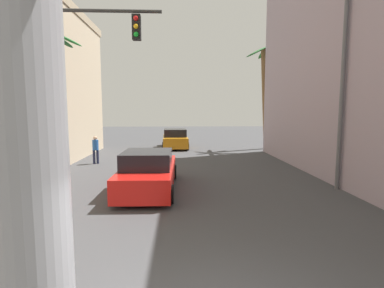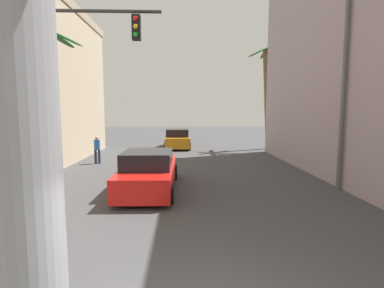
{
  "view_description": "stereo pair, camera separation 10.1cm",
  "coord_description": "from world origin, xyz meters",
  "px_view_note": "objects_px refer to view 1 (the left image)",
  "views": [
    {
      "loc": [
        -0.45,
        -3.57,
        3.08
      ],
      "look_at": [
        0.0,
        6.31,
        1.96
      ],
      "focal_mm": 28.0,
      "sensor_mm": 36.0,
      "label": 1
    },
    {
      "loc": [
        -0.35,
        -3.58,
        3.08
      ],
      "look_at": [
        0.0,
        6.31,
        1.96
      ],
      "focal_mm": 28.0,
      "sensor_mm": 36.0,
      "label": 2
    }
  ],
  "objects_px": {
    "car_lead": "(148,172)",
    "palm_tree_far_right": "(266,85)",
    "traffic_light_mast": "(45,71)",
    "pedestrian_far_left": "(96,148)",
    "palm_tree_mid_left": "(48,88)",
    "car_far": "(175,139)",
    "street_lamp": "(334,65)"
  },
  "relations": [
    {
      "from": "street_lamp",
      "to": "pedestrian_far_left",
      "type": "bearing_deg",
      "value": 150.37
    },
    {
      "from": "car_far",
      "to": "pedestrian_far_left",
      "type": "relative_size",
      "value": 2.91
    },
    {
      "from": "car_far",
      "to": "palm_tree_far_right",
      "type": "bearing_deg",
      "value": -8.3
    },
    {
      "from": "palm_tree_far_right",
      "to": "traffic_light_mast",
      "type": "bearing_deg",
      "value": -126.44
    },
    {
      "from": "car_lead",
      "to": "pedestrian_far_left",
      "type": "distance_m",
      "value": 6.93
    },
    {
      "from": "palm_tree_mid_left",
      "to": "car_far",
      "type": "bearing_deg",
      "value": 65.41
    },
    {
      "from": "palm_tree_mid_left",
      "to": "pedestrian_far_left",
      "type": "relative_size",
      "value": 4.06
    },
    {
      "from": "street_lamp",
      "to": "palm_tree_far_right",
      "type": "xyz_separation_m",
      "value": [
        0.97,
        12.21,
        0.29
      ]
    },
    {
      "from": "car_lead",
      "to": "car_far",
      "type": "height_order",
      "value": "same"
    },
    {
      "from": "traffic_light_mast",
      "to": "car_far",
      "type": "xyz_separation_m",
      "value": [
        3.56,
        15.5,
        -3.47
      ]
    },
    {
      "from": "traffic_light_mast",
      "to": "palm_tree_mid_left",
      "type": "distance_m",
      "value": 4.43
    },
    {
      "from": "street_lamp",
      "to": "palm_tree_far_right",
      "type": "relative_size",
      "value": 1.0
    },
    {
      "from": "street_lamp",
      "to": "palm_tree_far_right",
      "type": "bearing_deg",
      "value": 85.45
    },
    {
      "from": "traffic_light_mast",
      "to": "car_far",
      "type": "height_order",
      "value": "traffic_light_mast"
    },
    {
      "from": "street_lamp",
      "to": "palm_tree_far_right",
      "type": "height_order",
      "value": "street_lamp"
    },
    {
      "from": "traffic_light_mast",
      "to": "pedestrian_far_left",
      "type": "height_order",
      "value": "traffic_light_mast"
    },
    {
      "from": "palm_tree_mid_left",
      "to": "pedestrian_far_left",
      "type": "xyz_separation_m",
      "value": [
        0.72,
        4.2,
        -3.09
      ]
    },
    {
      "from": "street_lamp",
      "to": "traffic_light_mast",
      "type": "xyz_separation_m",
      "value": [
        -9.7,
        -2.26,
        -0.57
      ]
    },
    {
      "from": "palm_tree_far_right",
      "to": "pedestrian_far_left",
      "type": "bearing_deg",
      "value": -152.06
    },
    {
      "from": "street_lamp",
      "to": "traffic_light_mast",
      "type": "relative_size",
      "value": 1.33
    },
    {
      "from": "pedestrian_far_left",
      "to": "traffic_light_mast",
      "type": "bearing_deg",
      "value": -83.61
    },
    {
      "from": "traffic_light_mast",
      "to": "palm_tree_far_right",
      "type": "bearing_deg",
      "value": 53.56
    },
    {
      "from": "traffic_light_mast",
      "to": "car_lead",
      "type": "relative_size",
      "value": 1.17
    },
    {
      "from": "pedestrian_far_left",
      "to": "car_lead",
      "type": "bearing_deg",
      "value": -58.62
    },
    {
      "from": "car_far",
      "to": "pedestrian_far_left",
      "type": "xyz_separation_m",
      "value": [
        -4.49,
        -7.19,
        0.2
      ]
    },
    {
      "from": "car_lead",
      "to": "palm_tree_far_right",
      "type": "height_order",
      "value": "palm_tree_far_right"
    },
    {
      "from": "traffic_light_mast",
      "to": "palm_tree_mid_left",
      "type": "xyz_separation_m",
      "value": [
        -1.65,
        4.11,
        -0.18
      ]
    },
    {
      "from": "car_far",
      "to": "palm_tree_far_right",
      "type": "xyz_separation_m",
      "value": [
        7.11,
        -1.04,
        4.33
      ]
    },
    {
      "from": "street_lamp",
      "to": "car_lead",
      "type": "height_order",
      "value": "street_lamp"
    },
    {
      "from": "palm_tree_far_right",
      "to": "pedestrian_far_left",
      "type": "distance_m",
      "value": 13.77
    },
    {
      "from": "car_lead",
      "to": "palm_tree_mid_left",
      "type": "xyz_separation_m",
      "value": [
        -4.33,
        1.72,
        3.33
      ]
    },
    {
      "from": "street_lamp",
      "to": "palm_tree_far_right",
      "type": "distance_m",
      "value": 12.25
    }
  ]
}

